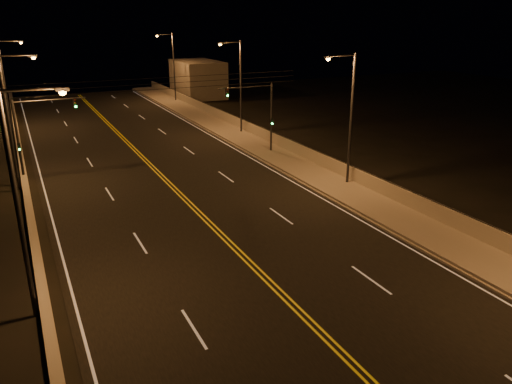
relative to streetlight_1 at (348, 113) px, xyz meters
name	(u,v)px	position (x,y,z in m)	size (l,w,h in m)	color
road	(212,226)	(-11.53, -2.57, -5.51)	(18.00, 120.00, 0.02)	black
sidewalk	(357,196)	(-0.73, -2.57, -5.37)	(3.60, 120.00, 0.30)	gray
curb	(335,202)	(-2.60, -2.57, -5.44)	(0.14, 120.00, 0.15)	gray
parapet_wall	(377,184)	(0.92, -2.57, -4.72)	(0.30, 120.00, 1.00)	gray
jersey_barrier	(36,251)	(-21.33, -2.57, -5.10)	(0.45, 120.00, 0.84)	gray
distant_building_right	(198,79)	(4.97, 45.49, -2.81)	(6.00, 10.00, 5.41)	slate
parapet_rail	(377,177)	(0.92, -2.57, -4.19)	(0.06, 0.06, 120.00)	black
lane_markings	(212,226)	(-11.53, -2.64, -5.50)	(17.32, 116.00, 0.00)	silver
streetlight_1	(348,113)	(0.00, 0.00, 0.00)	(2.55, 0.28, 9.60)	#2D2D33
streetlight_2	(238,82)	(0.00, 19.04, 0.00)	(2.55, 0.28, 9.60)	#2D2D33
streetlight_3	(172,63)	(0.00, 42.12, 0.00)	(2.55, 0.28, 9.60)	#2D2D33
streetlight_4	(23,192)	(-21.47, -8.20, 0.00)	(2.55, 0.28, 9.60)	#2D2D33
streetlight_5	(12,114)	(-21.47, 9.81, 0.00)	(2.55, 0.28, 9.60)	#2D2D33
streetlight_6	(7,80)	(-21.47, 31.41, 0.00)	(2.55, 0.28, 9.60)	#2D2D33
traffic_signal_right	(262,111)	(-1.50, 10.69, -1.50)	(5.11, 0.31, 6.39)	#2D2D33
traffic_signal_left	(31,131)	(-20.36, 10.69, -1.50)	(5.11, 0.31, 6.39)	#2D2D33
overhead_wires	(161,83)	(-11.53, 6.93, 1.88)	(22.00, 0.03, 0.83)	black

